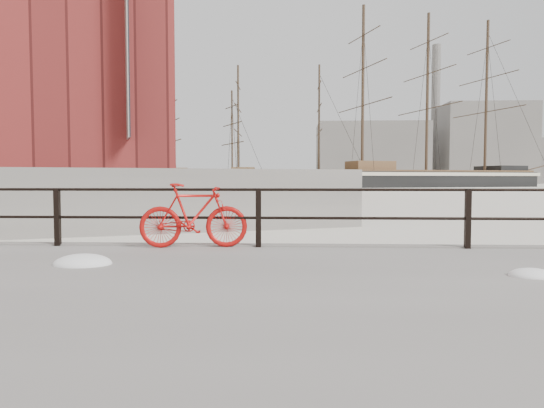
% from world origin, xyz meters
% --- Properties ---
extents(ground, '(400.00, 400.00, 0.00)m').
position_xyz_m(ground, '(0.00, 0.00, 0.00)').
color(ground, white).
rests_on(ground, ground).
extents(far_quay, '(78.44, 148.07, 1.80)m').
position_xyz_m(far_quay, '(-40.00, 72.00, 0.90)').
color(far_quay, gray).
rests_on(far_quay, ground).
extents(guardrail, '(28.00, 0.10, 1.00)m').
position_xyz_m(guardrail, '(0.00, -0.15, 0.85)').
color(guardrail, black).
rests_on(guardrail, promenade).
extents(bicycle, '(1.82, 0.50, 1.09)m').
position_xyz_m(bicycle, '(-4.59, -0.26, 0.89)').
color(bicycle, '#B50E0C').
rests_on(bicycle, promenade).
extents(barque_black, '(59.91, 37.45, 32.46)m').
position_xyz_m(barque_black, '(20.83, 80.59, 0.00)').
color(barque_black, black).
rests_on(barque_black, ground).
extents(schooner_mid, '(31.14, 13.67, 22.04)m').
position_xyz_m(schooner_mid, '(-5.75, 76.23, 0.00)').
color(schooner_mid, beige).
rests_on(schooner_mid, ground).
extents(schooner_left, '(25.76, 20.56, 17.94)m').
position_xyz_m(schooner_left, '(-18.77, 75.23, 0.00)').
color(schooner_left, silver).
rests_on(schooner_left, ground).
extents(apartment_mustard, '(26.02, 22.15, 22.20)m').
position_xyz_m(apartment_mustard, '(-29.49, 40.65, 12.90)').
color(apartment_mustard, gold).
rests_on(apartment_mustard, far_quay).
extents(apartment_cream, '(24.16, 21.40, 21.20)m').
position_xyz_m(apartment_cream, '(-38.11, 61.98, 12.40)').
color(apartment_cream, beige).
rests_on(apartment_cream, far_quay).
extents(apartment_grey, '(26.02, 22.15, 23.20)m').
position_xyz_m(apartment_grey, '(-46.35, 82.38, 13.40)').
color(apartment_grey, gray).
rests_on(apartment_grey, far_quay).
extents(apartment_brick, '(27.87, 22.90, 21.20)m').
position_xyz_m(apartment_brick, '(-54.97, 103.70, 12.40)').
color(apartment_brick, brown).
rests_on(apartment_brick, far_quay).
extents(industrial_west, '(32.00, 18.00, 18.00)m').
position_xyz_m(industrial_west, '(20.00, 140.00, 9.00)').
color(industrial_west, gray).
rests_on(industrial_west, ground).
extents(industrial_mid, '(26.00, 20.00, 24.00)m').
position_xyz_m(industrial_mid, '(55.00, 145.00, 12.00)').
color(industrial_mid, gray).
rests_on(industrial_mid, ground).
extents(smokestack, '(2.80, 2.80, 44.00)m').
position_xyz_m(smokestack, '(42.00, 150.00, 22.00)').
color(smokestack, gray).
rests_on(smokestack, ground).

